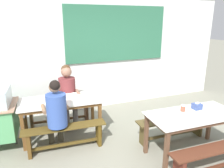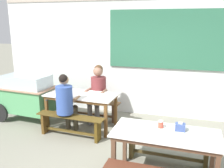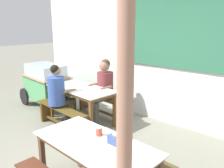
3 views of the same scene
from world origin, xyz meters
name	(u,v)px [view 1 (image 1 of 3)]	position (x,y,z in m)	size (l,w,h in m)	color
ground_plane	(140,156)	(0.00, 0.00, 0.00)	(40.00, 40.00, 0.00)	gray
backdrop_wall	(96,48)	(0.02, 2.44, 1.59)	(7.48, 0.23, 3.04)	silver
dining_table_far	(61,104)	(-1.12, 1.20, 0.70)	(1.61, 0.85, 0.78)	silver
dining_table_near	(193,118)	(0.82, -0.29, 0.69)	(1.57, 0.80, 0.78)	white
bench_far_back	(60,112)	(-1.09, 1.73, 0.30)	(1.45, 0.36, 0.46)	brown
bench_far_front	(65,135)	(-1.15, 0.67, 0.29)	(1.48, 0.35, 0.46)	#534019
bench_near_back	(172,125)	(0.84, 0.25, 0.31)	(1.48, 0.34, 0.46)	#4F4122
bench_near_front	(214,157)	(0.79, -0.82, 0.30)	(1.47, 0.32, 0.46)	#53291A
person_center_facing	(68,91)	(-0.89, 1.66, 0.78)	(0.48, 0.59, 1.35)	#605B5C
person_left_back_turned	(56,111)	(-1.27, 0.73, 0.75)	(0.46, 0.56, 1.33)	#413B2C
tissue_box	(197,106)	(1.01, -0.15, 0.83)	(0.14, 0.13, 0.13)	#3A4F8A
condiment_jar	(183,108)	(0.73, -0.13, 0.83)	(0.08, 0.08, 0.11)	#D24A37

